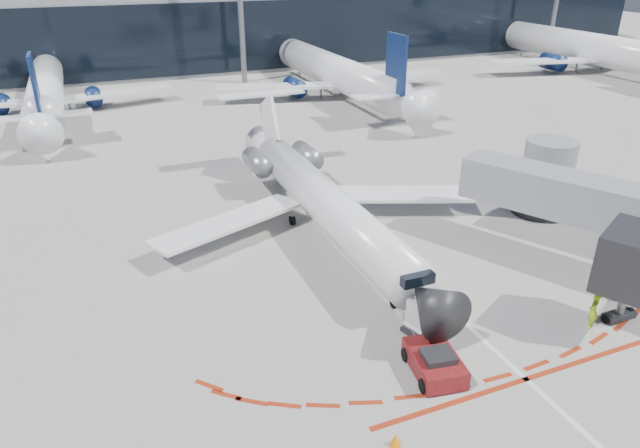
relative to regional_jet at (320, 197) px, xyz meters
name	(u,v)px	position (x,y,z in m)	size (l,w,h in m)	color
ground	(388,252)	(2.42, -4.32, -2.15)	(260.00, 260.00, 0.00)	gray
apron_centerline	(372,237)	(2.42, -2.32, -2.14)	(0.25, 40.00, 0.01)	silver
apron_stop_bar	(526,379)	(2.42, -15.82, -2.14)	(14.00, 0.25, 0.01)	maroon
terminal_building	(176,4)	(2.42, 60.65, 6.38)	(150.00, 24.15, 24.00)	#939799
jet_bridge	(571,197)	(12.22, -7.34, 0.86)	(10.03, 15.20, 4.90)	gray
regional_jet	(320,197)	(0.00, 0.00, 0.00)	(20.80, 25.65, 6.42)	white
pushback_tug	(435,362)	(-0.78, -14.05, -1.63)	(2.30, 4.57, 1.16)	#51110B
ramp_worker	(593,311)	(7.49, -14.11, -1.25)	(0.65, 0.43, 1.78)	#B1E518
uld_container	(428,316)	(0.41, -11.59, -1.31)	(2.17, 1.99, 1.69)	black
safety_cone_left	(396,440)	(-4.08, -16.80, -1.88)	(0.39, 0.39, 0.54)	orange
bg_airliner_1	(41,64)	(-15.75, 36.88, 2.80)	(30.59, 32.39, 9.90)	white
bg_airliner_2	(335,48)	(15.38, 32.73, 3.24)	(33.26, 35.22, 10.76)	white
bg_airliner_3	(591,26)	(54.70, 33.50, 3.89)	(37.30, 39.50, 12.07)	white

